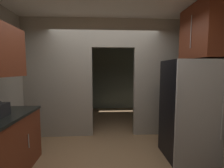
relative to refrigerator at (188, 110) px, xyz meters
The scene contains 4 objects.
kitchen_partition 1.93m from the refrigerator, 146.17° to the left, with size 3.76×0.12×2.76m.
adjoining_room_shell 3.28m from the refrigerator, 117.19° to the left, with size 3.76×2.67×2.76m.
refrigerator is the anchor object (origin of this frame).
upper_cabinet_fridgeside 1.41m from the refrigerator, 24.29° to the left, with size 0.36×0.88×0.96m.
Camera 1 is at (-0.03, -2.28, 1.58)m, focal length 24.19 mm.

